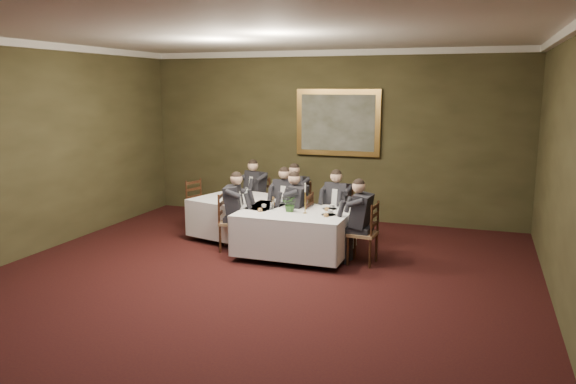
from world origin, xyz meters
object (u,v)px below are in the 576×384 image
Objects in this scene: chair_main_backright at (338,229)px; diner_sec_endright at (299,221)px; chair_sec_endright at (299,234)px; chair_main_endright at (363,246)px; chair_main_endleft at (232,234)px; centerpiece at (290,203)px; chair_sec_endleft at (201,217)px; candlestick at (305,202)px; table_main at (295,230)px; table_second at (247,216)px; chair_main_backleft at (286,224)px; chair_sec_backright at (297,219)px; diner_sec_backleft at (256,201)px; painting at (338,123)px; diner_main_endleft at (233,221)px; diner_sec_backright at (297,207)px; diner_main_endright at (363,232)px; diner_main_backright at (338,217)px; chair_sec_backleft at (257,212)px; diner_main_backleft at (286,212)px.

chair_main_backright is 0.74× the size of diner_sec_endright.
chair_main_endright is at bearing -107.23° from chair_sec_endright.
centerpiece is at bearing 73.56° from chair_main_endleft.
centerpiece reaches higher than chair_sec_endleft.
candlestick is (1.34, -0.09, 0.67)m from chair_main_endleft.
table_main is at bearing 157.37° from candlestick.
chair_main_endright reaches higher than table_second.
chair_main_backleft and chair_sec_backright have the same top height.
diner_sec_backleft is (-0.23, 1.01, 0.06)m from table_second.
diner_sec_backleft reaches higher than chair_sec_endleft.
chair_sec_backright is at bearing 122.14° from chair_sec_endleft.
painting reaches higher than table_main.
diner_main_endleft is 1.13m from diner_sec_endright.
table_main and table_second have the same top height.
chair_main_backleft is 0.55m from diner_sec_backright.
diner_main_endright reaches higher than chair_main_endleft.
chair_main_endright is 1.00× the size of chair_sec_endright.
diner_sec_endright reaches higher than chair_sec_endleft.
painting is at bearing -99.58° from chair_main_backleft.
diner_sec_backleft is 1.00× the size of diner_sec_backright.
centerpiece is at bearing 71.76° from diner_main_backright.
diner_main_backright is 1.35× the size of chair_sec_backright.
centerpiece is (1.31, -1.75, 0.62)m from chair_sec_backleft.
diner_sec_backright is 1.58m from centerpiece.
diner_sec_endright is 1.35× the size of chair_sec_endleft.
diner_main_endleft is 2.26m from diner_main_endright.
table_main is at bearing 93.95° from diner_main_endright.
diner_main_backright reaches higher than chair_sec_backright.
diner_main_endright is (2.27, -0.02, 0.23)m from chair_main_endleft.
diner_main_endleft is 4.89× the size of centerpiece.
diner_main_backleft and diner_main_endright have the same top height.
diner_main_backleft is 2.46m from painting.
chair_sec_backright is at bearing 106.96° from table_main.
table_main is 1.34m from table_second.
chair_sec_endright is at bearing 118.30° from candlestick.
painting is at bearing -116.48° from chair_sec_backleft.
chair_sec_backright is (0.94, -0.24, -0.23)m from diner_sec_backleft.
diner_main_backleft is at bearing 90.00° from chair_main_backleft.
diner_main_backright and diner_sec_endright have the same top height.
diner_sec_backright is (0.03, 0.51, 0.00)m from diner_main_backleft.
chair_main_backright is 1.97× the size of candlestick.
table_main is 1.82× the size of chair_main_endleft.
chair_sec_backleft is at bearing -36.13° from diner_main_backleft.
chair_sec_backleft reaches higher than table_main.
diner_sec_endright reaches higher than chair_main_endright.
candlestick is (1.57, -1.78, 0.67)m from chair_sec_backleft.
diner_sec_endright is at bearing 131.52° from chair_main_backleft.
chair_sec_backright is at bearing 51.92° from chair_main_endright.
diner_main_backleft is 2.65× the size of candlestick.
chair_main_backleft is 0.73m from diner_sec_endright.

